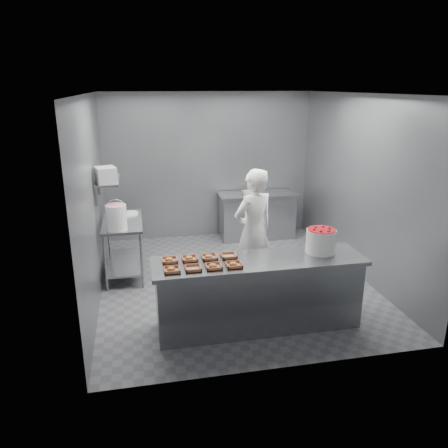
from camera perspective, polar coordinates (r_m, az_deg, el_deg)
The scene contains 24 objects.
floor at distance 6.86m, azimuth 1.27°, elevation -7.39°, with size 4.50×4.50×0.00m, color #4C4C51.
ceiling at distance 6.22m, azimuth 1.46°, elevation 16.67°, with size 4.50×4.50×0.00m, color white.
wall_back at distance 8.56m, azimuth -2.04°, elevation 7.53°, with size 4.00×0.04×2.80m, color slate.
wall_left at distance 6.27m, azimuth -16.78°, elevation 2.99°, with size 0.04×4.50×2.80m, color slate.
wall_right at distance 7.11m, azimuth 17.33°, elevation 4.62°, with size 0.04×4.50×2.80m, color slate.
service_counter at distance 5.49m, azimuth 4.48°, elevation -8.95°, with size 2.60×0.70×0.90m.
prep_table at distance 7.05m, azimuth -13.00°, elevation -1.96°, with size 0.60×1.20×0.90m.
back_counter at distance 8.64m, azimuth 4.31°, elevation 1.13°, with size 1.50×0.60×0.90m.
wall_shelf at distance 6.81m, azimuth -14.99°, elevation 5.57°, with size 0.35×0.90×0.03m, color slate.
tray_0 at distance 4.99m, azimuth -6.85°, elevation -5.94°, with size 0.19×0.18×0.06m.
tray_1 at distance 5.01m, azimuth -4.07°, elevation -5.77°, with size 0.19×0.18×0.04m.
tray_2 at distance 5.04m, azimuth -1.39°, elevation -5.54°, with size 0.19×0.18×0.06m.
tray_3 at distance 5.09m, azimuth 1.28°, elevation -5.32°, with size 0.19×0.18×0.06m.
tray_4 at distance 5.25m, azimuth -7.13°, elevation -4.69°, with size 0.19×0.18×0.06m.
tray_5 at distance 5.28m, azimuth -4.53°, elevation -4.51°, with size 0.19×0.18×0.06m.
tray_6 at distance 5.31m, azimuth -1.95°, elevation -4.32°, with size 0.19×0.18×0.06m.
tray_7 at distance 5.35m, azimuth 0.62°, elevation -4.15°, with size 0.19×0.18×0.04m.
worker at distance 6.27m, azimuth 3.86°, elevation -0.96°, with size 0.66×0.43×1.82m, color white.
strawberry_tub at distance 5.58m, azimuth 12.53°, elevation -2.07°, with size 0.37×0.37×0.31m.
glaze_bucket at distance 6.48m, azimuth -13.89°, elevation 0.92°, with size 0.31×0.30×0.45m.
bucket_lid at distance 7.28m, azimuth -12.40°, elevation 1.35°, with size 0.32×0.32×0.03m, color white.
rag at distance 7.08m, azimuth -13.12°, elevation 0.82°, with size 0.15×0.13×0.02m, color #CCB28C.
appliance at distance 6.52m, azimuth -15.19°, elevation 6.19°, with size 0.27×0.31×0.23m, color gray.
paper_stack at distance 8.48m, azimuth 3.55°, elevation 4.17°, with size 0.30×0.22×0.06m, color silver.
Camera 1 is at (-1.40, -6.06, 2.92)m, focal length 35.00 mm.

